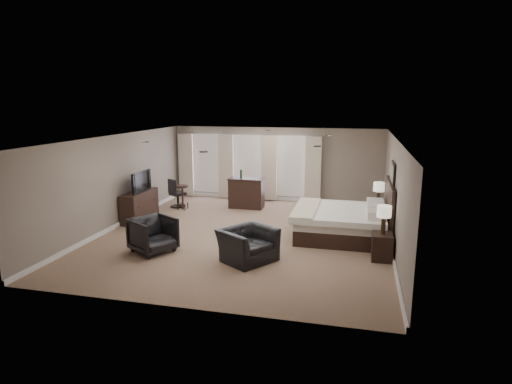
% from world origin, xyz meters
% --- Properties ---
extents(room, '(7.60, 8.60, 2.64)m').
position_xyz_m(room, '(0.00, 0.00, 1.30)').
color(room, '#7A614E').
rests_on(room, ground).
extents(window_bay, '(5.25, 0.20, 2.30)m').
position_xyz_m(window_bay, '(-1.00, 4.11, 1.20)').
color(window_bay, silver).
rests_on(window_bay, room).
extents(bed, '(2.38, 2.27, 1.52)m').
position_xyz_m(bed, '(2.58, 0.42, 0.76)').
color(bed, silver).
rests_on(bed, ground).
extents(nightstand_near, '(0.45, 0.55, 0.60)m').
position_xyz_m(nightstand_near, '(3.47, -1.03, 0.30)').
color(nightstand_near, black).
rests_on(nightstand_near, ground).
extents(nightstand_far, '(0.44, 0.54, 0.59)m').
position_xyz_m(nightstand_far, '(3.47, 1.87, 0.29)').
color(nightstand_far, black).
rests_on(nightstand_far, ground).
extents(lamp_near, '(0.32, 0.32, 0.65)m').
position_xyz_m(lamp_near, '(3.47, -1.03, 0.93)').
color(lamp_near, beige).
rests_on(lamp_near, nightstand_near).
extents(lamp_far, '(0.32, 0.32, 0.65)m').
position_xyz_m(lamp_far, '(3.47, 1.87, 0.91)').
color(lamp_far, beige).
rests_on(lamp_far, nightstand_far).
extents(wall_art, '(0.04, 0.96, 0.56)m').
position_xyz_m(wall_art, '(3.70, 0.42, 1.75)').
color(wall_art, slate).
rests_on(wall_art, room).
extents(dresser, '(0.49, 1.51, 0.88)m').
position_xyz_m(dresser, '(-3.45, 0.66, 0.44)').
color(dresser, black).
rests_on(dresser, ground).
extents(tv, '(0.61, 1.07, 0.14)m').
position_xyz_m(tv, '(-3.45, 0.66, 0.95)').
color(tv, black).
rests_on(tv, dresser).
extents(armchair_near, '(1.25, 1.36, 0.99)m').
position_xyz_m(armchair_near, '(0.54, -1.80, 0.50)').
color(armchair_near, black).
rests_on(armchair_near, ground).
extents(armchair_far, '(1.18, 1.20, 0.92)m').
position_xyz_m(armchair_far, '(-1.78, -1.78, 0.46)').
color(armchair_far, black).
rests_on(armchair_far, ground).
extents(bar_counter, '(1.17, 0.61, 1.02)m').
position_xyz_m(bar_counter, '(-0.72, 2.86, 0.51)').
color(bar_counter, black).
rests_on(bar_counter, ground).
extents(bar_stool_left, '(0.38, 0.38, 0.81)m').
position_xyz_m(bar_stool_left, '(-2.71, 2.16, 0.40)').
color(bar_stool_left, black).
rests_on(bar_stool_left, ground).
extents(bar_stool_right, '(0.45, 0.45, 0.81)m').
position_xyz_m(bar_stool_right, '(-0.86, 3.05, 0.40)').
color(bar_stool_right, black).
rests_on(bar_stool_right, ground).
extents(desk_chair, '(0.69, 0.69, 0.98)m').
position_xyz_m(desk_chair, '(-3.00, 2.41, 0.49)').
color(desk_chair, black).
rests_on(desk_chair, ground).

